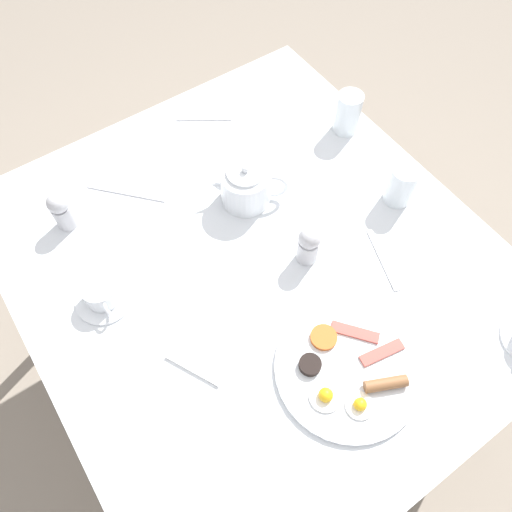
{
  "coord_description": "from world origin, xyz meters",
  "views": [
    {
      "loc": [
        -0.33,
        -0.48,
        1.75
      ],
      "look_at": [
        0.0,
        0.0,
        0.76
      ],
      "focal_mm": 35.0,
      "sensor_mm": 36.0,
      "label": 1
    }
  ],
  "objects_px": {
    "knife_by_plate": "(126,193)",
    "spoon_for_tea": "(204,119)",
    "teapot_near": "(246,186)",
    "salt_grinder": "(309,245)",
    "breakfast_plate": "(348,369)",
    "water_glass_tall": "(348,113)",
    "teacup_with_saucer_right": "(102,294)",
    "water_glass_short": "(401,185)",
    "napkin_folded": "(212,340)",
    "pepper_grinder": "(61,210)",
    "fork_by_plate": "(383,259)"
  },
  "relations": [
    {
      "from": "spoon_for_tea",
      "to": "salt_grinder",
      "type": "bearing_deg",
      "value": -94.11
    },
    {
      "from": "fork_by_plate",
      "to": "spoon_for_tea",
      "type": "relative_size",
      "value": 1.22
    },
    {
      "from": "water_glass_tall",
      "to": "fork_by_plate",
      "type": "xyz_separation_m",
      "value": [
        -0.2,
        -0.38,
        -0.06
      ]
    },
    {
      "from": "water_glass_tall",
      "to": "pepper_grinder",
      "type": "xyz_separation_m",
      "value": [
        -0.76,
        0.14,
        -0.0
      ]
    },
    {
      "from": "fork_by_plate",
      "to": "knife_by_plate",
      "type": "distance_m",
      "value": 0.66
    },
    {
      "from": "pepper_grinder",
      "to": "napkin_folded",
      "type": "relative_size",
      "value": 0.54
    },
    {
      "from": "teapot_near",
      "to": "salt_grinder",
      "type": "height_order",
      "value": "teapot_near"
    },
    {
      "from": "water_glass_short",
      "to": "knife_by_plate",
      "type": "relative_size",
      "value": 0.66
    },
    {
      "from": "teacup_with_saucer_right",
      "to": "knife_by_plate",
      "type": "relative_size",
      "value": 0.79
    },
    {
      "from": "napkin_folded",
      "to": "teacup_with_saucer_right",
      "type": "bearing_deg",
      "value": 123.69
    },
    {
      "from": "salt_grinder",
      "to": "teacup_with_saucer_right",
      "type": "bearing_deg",
      "value": 158.91
    },
    {
      "from": "teapot_near",
      "to": "teacup_with_saucer_right",
      "type": "bearing_deg",
      "value": 41.94
    },
    {
      "from": "pepper_grinder",
      "to": "napkin_folded",
      "type": "bearing_deg",
      "value": -74.31
    },
    {
      "from": "salt_grinder",
      "to": "fork_by_plate",
      "type": "distance_m",
      "value": 0.19
    },
    {
      "from": "breakfast_plate",
      "to": "water_glass_tall",
      "type": "bearing_deg",
      "value": 50.76
    },
    {
      "from": "fork_by_plate",
      "to": "spoon_for_tea",
      "type": "bearing_deg",
      "value": 99.56
    },
    {
      "from": "breakfast_plate",
      "to": "salt_grinder",
      "type": "bearing_deg",
      "value": 69.94
    },
    {
      "from": "breakfast_plate",
      "to": "salt_grinder",
      "type": "relative_size",
      "value": 2.79
    },
    {
      "from": "breakfast_plate",
      "to": "teacup_with_saucer_right",
      "type": "height_order",
      "value": "teacup_with_saucer_right"
    },
    {
      "from": "salt_grinder",
      "to": "knife_by_plate",
      "type": "relative_size",
      "value": 0.67
    },
    {
      "from": "water_glass_tall",
      "to": "water_glass_short",
      "type": "xyz_separation_m",
      "value": [
        -0.05,
        -0.26,
        -0.0
      ]
    },
    {
      "from": "water_glass_tall",
      "to": "knife_by_plate",
      "type": "xyz_separation_m",
      "value": [
        -0.6,
        0.14,
        -0.06
      ]
    },
    {
      "from": "teapot_near",
      "to": "water_glass_short",
      "type": "relative_size",
      "value": 1.68
    },
    {
      "from": "fork_by_plate",
      "to": "water_glass_short",
      "type": "bearing_deg",
      "value": 37.85
    },
    {
      "from": "water_glass_short",
      "to": "fork_by_plate",
      "type": "relative_size",
      "value": 0.65
    },
    {
      "from": "breakfast_plate",
      "to": "water_glass_short",
      "type": "height_order",
      "value": "water_glass_short"
    },
    {
      "from": "teacup_with_saucer_right",
      "to": "salt_grinder",
      "type": "xyz_separation_m",
      "value": [
        0.44,
        -0.17,
        0.03
      ]
    },
    {
      "from": "pepper_grinder",
      "to": "fork_by_plate",
      "type": "distance_m",
      "value": 0.76
    },
    {
      "from": "water_glass_short",
      "to": "pepper_grinder",
      "type": "relative_size",
      "value": 0.99
    },
    {
      "from": "breakfast_plate",
      "to": "knife_by_plate",
      "type": "bearing_deg",
      "value": 103.75
    },
    {
      "from": "teapot_near",
      "to": "spoon_for_tea",
      "type": "relative_size",
      "value": 1.34
    },
    {
      "from": "breakfast_plate",
      "to": "pepper_grinder",
      "type": "bearing_deg",
      "value": 115.82
    },
    {
      "from": "fork_by_plate",
      "to": "knife_by_plate",
      "type": "bearing_deg",
      "value": 128.08
    },
    {
      "from": "teapot_near",
      "to": "pepper_grinder",
      "type": "bearing_deg",
      "value": 10.13
    },
    {
      "from": "water_glass_short",
      "to": "knife_by_plate",
      "type": "xyz_separation_m",
      "value": [
        -0.55,
        0.4,
        -0.05
      ]
    },
    {
      "from": "water_glass_tall",
      "to": "napkin_folded",
      "type": "bearing_deg",
      "value": -153.25
    },
    {
      "from": "teapot_near",
      "to": "water_glass_tall",
      "type": "relative_size",
      "value": 1.55
    },
    {
      "from": "salt_grinder",
      "to": "spoon_for_tea",
      "type": "bearing_deg",
      "value": 85.89
    },
    {
      "from": "pepper_grinder",
      "to": "spoon_for_tea",
      "type": "distance_m",
      "value": 0.48
    },
    {
      "from": "teacup_with_saucer_right",
      "to": "water_glass_tall",
      "type": "xyz_separation_m",
      "value": [
        0.78,
        0.1,
        0.03
      ]
    },
    {
      "from": "breakfast_plate",
      "to": "spoon_for_tea",
      "type": "distance_m",
      "value": 0.8
    },
    {
      "from": "spoon_for_tea",
      "to": "breakfast_plate",
      "type": "bearing_deg",
      "value": -99.68
    },
    {
      "from": "breakfast_plate",
      "to": "teapot_near",
      "type": "height_order",
      "value": "teapot_near"
    },
    {
      "from": "knife_by_plate",
      "to": "spoon_for_tea",
      "type": "xyz_separation_m",
      "value": [
        0.3,
        0.11,
        0.0
      ]
    },
    {
      "from": "teacup_with_saucer_right",
      "to": "knife_by_plate",
      "type": "height_order",
      "value": "teacup_with_saucer_right"
    },
    {
      "from": "water_glass_tall",
      "to": "napkin_folded",
      "type": "height_order",
      "value": "water_glass_tall"
    },
    {
      "from": "teapot_near",
      "to": "pepper_grinder",
      "type": "distance_m",
      "value": 0.44
    },
    {
      "from": "breakfast_plate",
      "to": "pepper_grinder",
      "type": "distance_m",
      "value": 0.75
    },
    {
      "from": "pepper_grinder",
      "to": "knife_by_plate",
      "type": "height_order",
      "value": "pepper_grinder"
    },
    {
      "from": "salt_grinder",
      "to": "spoon_for_tea",
      "type": "xyz_separation_m",
      "value": [
        0.04,
        0.52,
        -0.05
      ]
    }
  ]
}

